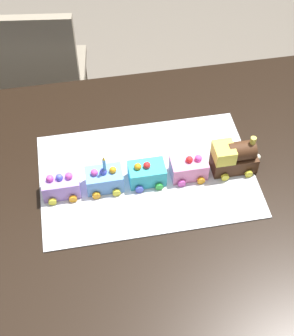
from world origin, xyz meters
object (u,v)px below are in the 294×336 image
object	(u,v)px
cake_locomotive	(234,157)
cake_car_gondola_sky_blue	(104,179)
chair	(35,83)
cake_car_flatbed_bubblegum	(189,167)
birthday_candle	(104,163)
dining_table	(125,217)
cake_car_caboose_lavender	(61,185)
cake_car_tanker_turquoise	(147,173)

from	to	relation	value
cake_locomotive	cake_car_gondola_sky_blue	distance (m)	0.37
chair	cake_car_gondola_sky_blue	xyz separation A→B (m)	(-0.21, 0.80, 0.30)
cake_locomotive	cake_car_flatbed_bubblegum	distance (m)	0.13
cake_car_flatbed_bubblegum	birthday_candle	xyz separation A→B (m)	(0.23, 0.00, 0.07)
dining_table	cake_car_flatbed_bubblegum	size ratio (longest dim) A/B	14.00
chair	cake_car_caboose_lavender	size ratio (longest dim) A/B	8.60
chair	cake_car_flatbed_bubblegum	xyz separation A→B (m)	(-0.45, 0.80, 0.30)
chair	cake_car_caboose_lavender	bearing A→B (deg)	104.05
cake_car_tanker_turquoise	cake_car_gondola_sky_blue	bearing A→B (deg)	0.00
cake_car_tanker_turquoise	cake_locomotive	bearing A→B (deg)	180.00
cake_car_flatbed_bubblegum	cake_car_caboose_lavender	world-z (taller)	same
cake_car_caboose_lavender	birthday_candle	size ratio (longest dim) A/B	2.05
dining_table	birthday_candle	world-z (taller)	birthday_candle
cake_car_caboose_lavender	birthday_candle	bearing A→B (deg)	180.00
cake_car_gondola_sky_blue	birthday_candle	distance (m)	0.07
cake_car_tanker_turquoise	cake_car_gondola_sky_blue	xyz separation A→B (m)	(0.12, 0.00, 0.00)
dining_table	cake_locomotive	size ratio (longest dim) A/B	10.00
dining_table	cake_car_tanker_turquoise	distance (m)	0.16
birthday_candle	chair	bearing A→B (deg)	-75.06
cake_car_tanker_turquoise	birthday_candle	distance (m)	0.13
cake_car_gondola_sky_blue	cake_locomotive	bearing A→B (deg)	180.00
cake_car_flatbed_bubblegum	cake_car_gondola_sky_blue	bearing A→B (deg)	0.00
birthday_candle	cake_car_gondola_sky_blue	bearing A→B (deg)	-0.00
cake_car_gondola_sky_blue	dining_table	bearing A→B (deg)	140.58
cake_car_flatbed_bubblegum	birthday_candle	bearing A→B (deg)	0.00
cake_car_gondola_sky_blue	cake_car_flatbed_bubblegum	bearing A→B (deg)	180.00
cake_locomotive	chair	bearing A→B (deg)	-54.20
chair	dining_table	bearing A→B (deg)	114.57
cake_locomotive	cake_car_flatbed_bubblegum	bearing A→B (deg)	-0.00
chair	cake_car_tanker_turquoise	distance (m)	0.91
cake_car_tanker_turquoise	cake_car_gondola_sky_blue	world-z (taller)	same
cake_car_tanker_turquoise	birthday_candle	world-z (taller)	birthday_candle
cake_car_tanker_turquoise	birthday_candle	bearing A→B (deg)	0.00
dining_table	cake_car_flatbed_bubblegum	xyz separation A→B (m)	(-0.19, -0.04, 0.14)
cake_car_flatbed_bubblegum	cake_car_caboose_lavender	xyz separation A→B (m)	(0.35, 0.00, 0.00)
dining_table	cake_car_flatbed_bubblegum	distance (m)	0.24
dining_table	chair	size ratio (longest dim) A/B	1.63
cake_car_flatbed_bubblegum	cake_car_tanker_turquoise	xyz separation A→B (m)	(0.12, 0.00, 0.00)
cake_car_tanker_turquoise	dining_table	bearing A→B (deg)	28.32
dining_table	cake_car_caboose_lavender	size ratio (longest dim) A/B	14.00
dining_table	cake_car_tanker_turquoise	xyz separation A→B (m)	(-0.07, -0.04, 0.14)
chair	cake_car_flatbed_bubblegum	bearing A→B (deg)	126.79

